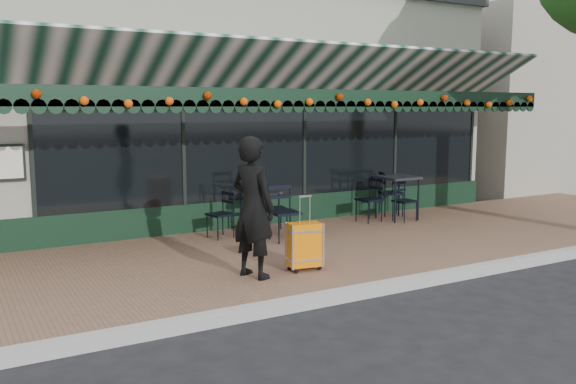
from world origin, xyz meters
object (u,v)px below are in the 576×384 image
cafe_table_b (259,195)px  woman (253,207)px  chair_a_front (405,202)px  cafe_table_a (398,181)px  chair_a_right (391,193)px  chair_b_right (275,209)px  suitcase (305,246)px  chair_a_left (369,200)px  chair_b_left (220,215)px  chair_b_front (285,213)px

cafe_table_b → woman: bearing=-118.8°
woman → chair_a_front: 4.70m
cafe_table_a → chair_a_right: 0.54m
chair_a_right → chair_b_right: 2.83m
cafe_table_b → chair_a_front: chair_a_front is taller
chair_b_right → chair_a_front: bearing=-88.0°
suitcase → chair_b_right: (0.87, 2.42, 0.07)m
chair_a_left → chair_a_right: size_ratio=0.94×
cafe_table_b → chair_b_left: bearing=-175.9°
woman → cafe_table_b: (1.34, 2.44, -0.25)m
cafe_table_b → chair_a_front: 2.92m
cafe_table_a → chair_a_front: (-0.02, -0.25, -0.37)m
cafe_table_b → chair_b_left: chair_b_left is taller
chair_a_right → chair_b_left: bearing=114.9°
chair_a_front → chair_b_right: size_ratio=0.95×
chair_b_right → chair_a_right: bearing=-74.2°
woman → suitcase: 0.93m
chair_a_right → chair_b_left: (-3.84, -0.26, -0.06)m
cafe_table_a → chair_b_left: (-3.66, 0.14, -0.37)m
woman → chair_a_front: size_ratio=2.37×
suitcase → cafe_table_a: suitcase is taller
chair_a_front → chair_b_right: 2.64m
cafe_table_b → chair_b_front: bearing=-86.5°
suitcase → woman: bearing=-175.5°
woman → chair_a_right: size_ratio=2.03×
suitcase → chair_b_left: size_ratio=1.29×
cafe_table_a → chair_b_front: chair_b_front is taller
chair_a_left → chair_b_right: chair_a_left is taller
woman → suitcase: bearing=-114.9°
chair_a_left → chair_a_front: size_ratio=1.09×
woman → cafe_table_b: bearing=-49.5°
chair_a_right → chair_b_right: size_ratio=1.11×
suitcase → chair_a_right: (3.69, 2.70, 0.11)m
chair_a_left → woman: bearing=-63.0°
woman → suitcase: woman is taller
cafe_table_a → chair_a_front: bearing=-94.3°
woman → chair_b_left: woman is taller
woman → cafe_table_a: size_ratio=2.15×
cafe_table_b → chair_a_left: bearing=-3.3°
woman → chair_b_right: (1.60, 2.37, -0.50)m
woman → chair_a_left: 4.31m
woman → cafe_table_a: bearing=-82.8°
suitcase → chair_a_right: size_ratio=1.12×
cafe_table_a → chair_a_front: cafe_table_a is taller
suitcase → chair_b_right: size_ratio=1.25×
chair_b_left → chair_a_front: bearing=72.8°
chair_b_left → cafe_table_b: bearing=83.1°
chair_b_right → chair_b_front: size_ratio=0.88×
cafe_table_b → cafe_table_a: bearing=-3.9°
cafe_table_b → chair_b_left: (-0.76, -0.06, -0.27)m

